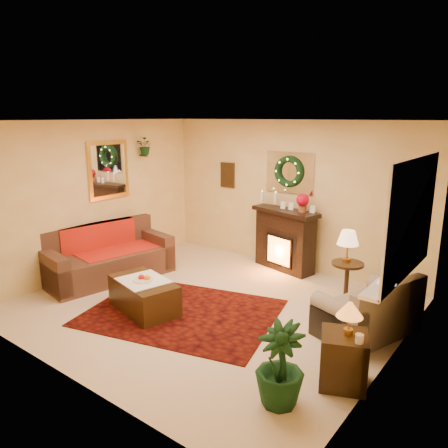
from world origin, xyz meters
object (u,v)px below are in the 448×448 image
Objects in this scene: coffee_table at (144,296)px; end_table_square at (343,360)px; side_table_round at (346,281)px; loveseat at (368,301)px; fireplace at (285,239)px; sofa at (109,254)px.

end_table_square is at bearing 14.82° from coffee_table.
coffee_table is at bearing -136.53° from side_table_round.
loveseat is 1.26m from end_table_square.
fireplace reaches higher than side_table_round.
side_table_round is at bearing 57.68° from coffee_table.
sofa is 3.45× the size of side_table_round.
sofa is 3.74× the size of end_table_square.
end_table_square reaches higher than coffee_table.
sofa is 4.33m from end_table_square.
coffee_table is at bearing -91.49° from fireplace.
side_table_round is at bearing 111.34° from end_table_square.
side_table_round is at bearing -12.74° from fireplace.
sofa is 3.83m from side_table_round.
sofa is 1.62× the size of loveseat.
sofa reaches higher than loveseat.
side_table_round reaches higher than coffee_table.
sofa is 1.95× the size of coffee_table.
loveseat is 2.13× the size of side_table_round.
loveseat is (2.00, -1.43, -0.13)m from fireplace.
side_table_round reaches higher than end_table_square.
sofa is at bearing 174.25° from coffee_table.
side_table_round is 0.57× the size of coffee_table.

